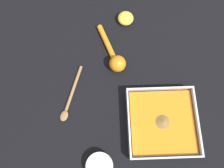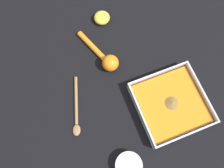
{
  "view_description": "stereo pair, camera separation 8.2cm",
  "coord_description": "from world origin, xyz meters",
  "px_view_note": "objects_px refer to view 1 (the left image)",
  "views": [
    {
      "loc": [
        0.08,
        -0.17,
        0.8
      ],
      "look_at": [
        -0.16,
        -0.16,
        0.02
      ],
      "focal_mm": 35.0,
      "sensor_mm": 36.0,
      "label": 1
    },
    {
      "loc": [
        0.07,
        -0.25,
        0.8
      ],
      "look_at": [
        -0.16,
        -0.16,
        0.02
      ],
      "focal_mm": 35.0,
      "sensor_mm": 36.0,
      "label": 2
    }
  ],
  "objects_px": {
    "lemon_squeezer": "(115,59)",
    "wooden_spoon": "(71,96)",
    "square_dish": "(162,122)",
    "spice_bowl": "(100,166)",
    "lemon_half": "(126,18)"
  },
  "relations": [
    {
      "from": "lemon_squeezer",
      "to": "wooden_spoon",
      "type": "relative_size",
      "value": 0.99
    },
    {
      "from": "lemon_half",
      "to": "wooden_spoon",
      "type": "height_order",
      "value": "lemon_half"
    },
    {
      "from": "lemon_squeezer",
      "to": "wooden_spoon",
      "type": "bearing_deg",
      "value": -72.1
    },
    {
      "from": "spice_bowl",
      "to": "lemon_squeezer",
      "type": "bearing_deg",
      "value": 170.24
    },
    {
      "from": "square_dish",
      "to": "lemon_squeezer",
      "type": "xyz_separation_m",
      "value": [
        -0.25,
        -0.16,
        0.01
      ]
    },
    {
      "from": "square_dish",
      "to": "spice_bowl",
      "type": "height_order",
      "value": "square_dish"
    },
    {
      "from": "spice_bowl",
      "to": "wooden_spoon",
      "type": "xyz_separation_m",
      "value": [
        -0.25,
        -0.1,
        -0.01
      ]
    },
    {
      "from": "spice_bowl",
      "to": "lemon_squeezer",
      "type": "distance_m",
      "value": 0.39
    },
    {
      "from": "square_dish",
      "to": "lemon_squeezer",
      "type": "height_order",
      "value": "lemon_squeezer"
    },
    {
      "from": "lemon_squeezer",
      "to": "square_dish",
      "type": "bearing_deg",
      "value": 11.58
    },
    {
      "from": "square_dish",
      "to": "spice_bowl",
      "type": "xyz_separation_m",
      "value": [
        0.14,
        -0.23,
        -0.0
      ]
    },
    {
      "from": "lemon_half",
      "to": "wooden_spoon",
      "type": "distance_m",
      "value": 0.39
    },
    {
      "from": "wooden_spoon",
      "to": "lemon_half",
      "type": "bearing_deg",
      "value": 163.05
    },
    {
      "from": "wooden_spoon",
      "to": "square_dish",
      "type": "bearing_deg",
      "value": 88.96
    },
    {
      "from": "lemon_squeezer",
      "to": "wooden_spoon",
      "type": "distance_m",
      "value": 0.22
    }
  ]
}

